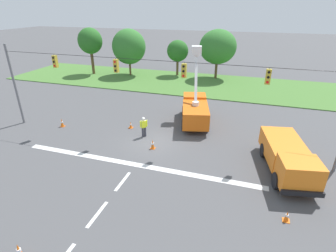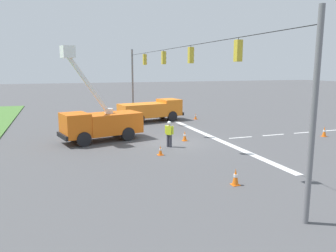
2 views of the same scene
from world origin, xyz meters
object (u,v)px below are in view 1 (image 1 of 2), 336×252
tree_east (218,47)px  traffic_cone_foreground_left (131,125)px  traffic_cone_near_bucket (62,123)px  traffic_cone_lane_edge_b (19,251)px  tree_west (129,47)px  road_worker (144,126)px  utility_truck_bucket_lift (195,109)px  tree_far_west (90,41)px  utility_truck_support_near (288,157)px  traffic_cone_lane_edge_a (287,216)px  tree_centre (178,51)px  traffic_cone_mid_right (153,144)px

tree_east → traffic_cone_foreground_left: 20.77m
traffic_cone_near_bucket → traffic_cone_lane_edge_b: (7.16, -12.09, 0.01)m
tree_west → road_worker: size_ratio=3.94×
utility_truck_bucket_lift → traffic_cone_near_bucket: bearing=-158.1°
tree_east → road_worker: tree_east is taller
tree_far_west → traffic_cone_lane_edge_b: tree_far_west is taller
utility_truck_bucket_lift → traffic_cone_near_bucket: utility_truck_bucket_lift is taller
utility_truck_bucket_lift → utility_truck_support_near: (7.49, -6.07, -0.24)m
traffic_cone_lane_edge_a → traffic_cone_lane_edge_b: (-11.35, -5.88, 0.10)m
tree_west → traffic_cone_foreground_left: size_ratio=11.30×
tree_west → traffic_cone_lane_edge_a: bearing=-51.0°
traffic_cone_foreground_left → traffic_cone_lane_edge_b: bearing=-85.5°
tree_far_west → traffic_cone_foreground_left: 22.36m
tree_centre → utility_truck_support_near: (13.93, -22.89, -2.60)m
tree_centre → traffic_cone_mid_right: size_ratio=7.13×
tree_east → tree_centre: bearing=-180.0°
traffic_cone_mid_right → tree_west: bearing=119.2°
tree_far_west → traffic_cone_lane_edge_a: 36.45m
tree_east → traffic_cone_foreground_left: size_ratio=11.47×
traffic_cone_mid_right → tree_far_west: bearing=131.7°
tree_far_west → utility_truck_bucket_lift: bearing=-35.2°
tree_east → traffic_cone_near_bucket: (-10.86, -21.37, -4.25)m
traffic_cone_foreground_left → traffic_cone_lane_edge_a: size_ratio=0.98×
tree_far_west → tree_west: size_ratio=1.01×
traffic_cone_near_bucket → utility_truck_bucket_lift: bearing=21.9°
tree_far_west → traffic_cone_foreground_left: bearing=-49.5°
tree_west → utility_truck_support_near: 29.75m
tree_far_west → utility_truck_bucket_lift: tree_far_west is taller
tree_west → traffic_cone_lane_edge_b: bearing=-73.4°
utility_truck_support_near → traffic_cone_near_bucket: utility_truck_support_near is taller
utility_truck_support_near → traffic_cone_foreground_left: (-12.73, 3.15, -0.88)m
road_worker → traffic_cone_lane_edge_b: road_worker is taller
traffic_cone_mid_right → traffic_cone_near_bucket: bearing=172.2°
tree_east → utility_truck_support_near: (7.95, -22.89, -3.47)m
tree_centre → traffic_cone_lane_edge_b: 33.71m
traffic_cone_lane_edge_a → traffic_cone_near_bucket: bearing=161.5°
utility_truck_bucket_lift → traffic_cone_foreground_left: bearing=-150.9°
utility_truck_bucket_lift → traffic_cone_foreground_left: (-5.24, -2.91, -1.11)m
tree_west → utility_truck_bucket_lift: tree_west is taller
tree_east → traffic_cone_lane_edge_a: size_ratio=11.27×
tree_far_west → traffic_cone_near_bucket: tree_far_west is taller
road_worker → traffic_cone_foreground_left: bearing=146.2°
tree_centre → traffic_cone_foreground_left: bearing=-86.5°
utility_truck_support_near → road_worker: utility_truck_support_near is taller
utility_truck_bucket_lift → traffic_cone_foreground_left: utility_truck_bucket_lift is taller
traffic_cone_foreground_left → traffic_cone_near_bucket: 6.30m
road_worker → tree_centre: bearing=98.2°
tree_centre → traffic_cone_mid_right: bearing=-79.0°
road_worker → tree_east: bearing=81.9°
tree_centre → tree_east: (5.97, 0.00, 0.87)m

